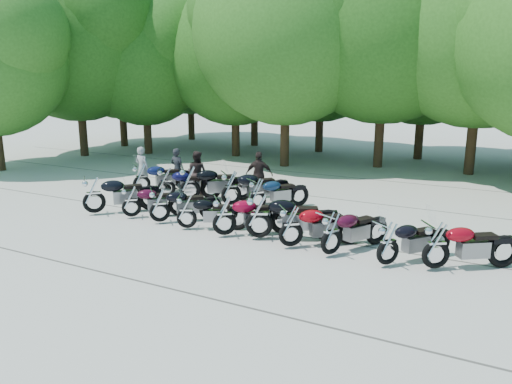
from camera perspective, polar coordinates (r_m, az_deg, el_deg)
The scene contains 31 objects.
ground at distance 13.22m, azimuth -3.06°, elevation -5.97°, with size 90.00×90.00×0.00m, color #A49E94.
tree_0 at distance 32.25m, azimuth -15.37°, elevation 14.75°, with size 7.50×7.50×9.21m.
tree_1 at distance 28.70m, azimuth -12.67°, elevation 14.36°, with size 6.97×6.97×8.55m.
tree_2 at distance 27.25m, azimuth -2.43°, elevation 15.26°, with size 7.31×7.31×8.97m.
tree_3 at distance 24.20m, azimuth 3.47°, elevation 17.90°, with size 8.70×8.70×10.67m.
tree_4 at distance 24.62m, azimuth 14.59°, elevation 18.17°, with size 9.13×9.13×11.20m.
tree_5 at distance 24.07m, azimuth 24.56°, elevation 17.41°, with size 9.04×9.04×11.10m.
tree_9 at distance 34.65m, azimuth -7.63°, elevation 15.07°, with size 7.59×7.59×9.32m.
tree_10 at distance 31.38m, azimuth -0.19°, elevation 15.63°, with size 7.78×7.78×9.55m.
tree_11 at distance 29.00m, azimuth 7.50°, elevation 15.40°, with size 7.56×7.56×9.28m.
tree_12 at distance 27.59m, azimuth 18.83°, elevation 15.43°, with size 7.88×7.88×9.67m.
tree_17 at distance 28.94m, azimuth -19.90°, elevation 15.84°, with size 8.31×8.31×10.20m.
motorcycle_0 at distance 16.53m, azimuth -18.06°, elevation -0.19°, with size 0.75×2.45×1.39m, color black, non-canonical shape.
motorcycle_1 at distance 15.84m, azimuth -14.09°, elevation -0.95°, with size 0.62×2.03×1.15m, color #39071C, non-canonical shape.
motorcycle_2 at distance 15.08m, azimuth -10.97°, elevation -1.37°, with size 0.65×2.14×1.21m, color black, non-canonical shape.
motorcycle_3 at distance 14.35m, azimuth -7.95°, elevation -2.13°, with size 0.62×2.03×1.15m, color black, non-canonical shape.
motorcycle_4 at distance 13.58m, azimuth -3.63°, elevation -2.58°, with size 0.70×2.30×1.30m, color maroon, non-canonical shape.
motorcycle_5 at distance 13.30m, azimuth 0.38°, elevation -2.59°, with size 0.77×2.54×1.44m, color black, non-canonical shape.
motorcycle_6 at distance 12.71m, azimuth 4.03°, elevation -3.76°, with size 0.69×2.26×1.27m, color #96050F, non-canonical shape.
motorcycle_7 at distance 12.28m, azimuth 8.62°, elevation -4.55°, with size 0.68×2.22×1.26m, color #350719, non-canonical shape.
motorcycle_8 at distance 11.89m, azimuth 14.88°, elevation -5.56°, with size 0.65×2.14×1.21m, color black, non-canonical shape.
motorcycle_9 at distance 11.96m, azimuth 19.94°, elevation -5.60°, with size 0.70×2.29×1.29m, color maroon, non-canonical shape.
motorcycle_10 at distance 18.98m, azimuth -12.97°, elevation 1.68°, with size 0.70×2.31×1.30m, color #0D153C, non-canonical shape.
motorcycle_11 at distance 18.11m, azimuth -10.23°, elevation 1.19°, with size 0.68×2.23×1.26m, color #0D0C35, non-canonical shape.
motorcycle_12 at distance 17.48m, azimuth -7.57°, elevation 1.14°, with size 0.77×2.54×1.43m, color black, non-canonical shape.
motorcycle_13 at distance 16.72m, azimuth -2.86°, elevation 0.60°, with size 0.74×2.45×1.38m, color black, non-canonical shape.
motorcycle_14 at distance 16.14m, azimuth 0.16°, elevation -0.13°, with size 0.66×2.17×1.23m, color #0E223F, non-canonical shape.
rider_0 at distance 19.83m, azimuth -12.88°, elevation 2.70°, with size 0.61×0.40×1.67m, color gray.
rider_1 at distance 18.56m, azimuth -6.77°, elevation 2.19°, with size 0.79×0.62×1.63m, color black.
rider_2 at distance 17.93m, azimuth 0.36°, elevation 1.98°, with size 0.99×0.41×1.69m, color black.
rider_3 at distance 19.42m, azimuth -8.98°, elevation 2.60°, with size 0.60×0.39×1.63m, color black.
Camera 1 is at (6.45, -10.70, 4.35)m, focal length 35.00 mm.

